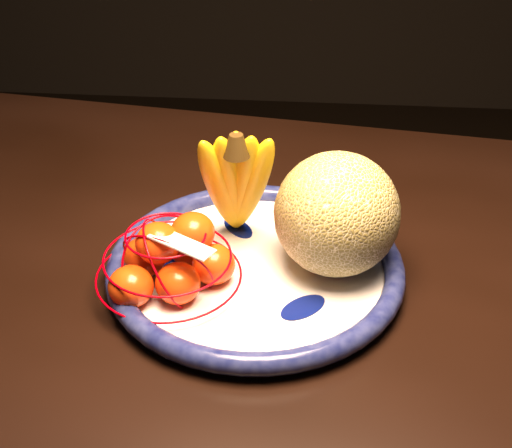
# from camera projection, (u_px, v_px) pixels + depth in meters

# --- Properties ---
(dining_table) EXTENTS (1.71, 1.16, 0.80)m
(dining_table) POSITION_uv_depth(u_px,v_px,m) (115.00, 329.00, 0.90)
(dining_table) COLOR black
(dining_table) RESTS_ON ground
(fruit_bowl) EXTENTS (0.35, 0.35, 0.03)m
(fruit_bowl) POSITION_uv_depth(u_px,v_px,m) (255.00, 268.00, 0.85)
(fruit_bowl) COLOR white
(fruit_bowl) RESTS_ON dining_table
(cantaloupe) EXTENTS (0.14, 0.14, 0.14)m
(cantaloupe) POSITION_uv_depth(u_px,v_px,m) (337.00, 214.00, 0.81)
(cantaloupe) COLOR olive
(cantaloupe) RESTS_ON fruit_bowl
(banana_bunch) EXTENTS (0.12, 0.11, 0.18)m
(banana_bunch) POSITION_uv_depth(u_px,v_px,m) (236.00, 179.00, 0.84)
(banana_bunch) COLOR #EAB30D
(banana_bunch) RESTS_ON fruit_bowl
(mandarin_bag) EXTENTS (0.22, 0.22, 0.11)m
(mandarin_bag) POSITION_uv_depth(u_px,v_px,m) (172.00, 260.00, 0.81)
(mandarin_bag) COLOR #FB3E01
(mandarin_bag) RESTS_ON fruit_bowl
(price_tag) EXTENTS (0.08, 0.05, 0.01)m
(price_tag) POSITION_uv_depth(u_px,v_px,m) (182.00, 244.00, 0.76)
(price_tag) COLOR white
(price_tag) RESTS_ON mandarin_bag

